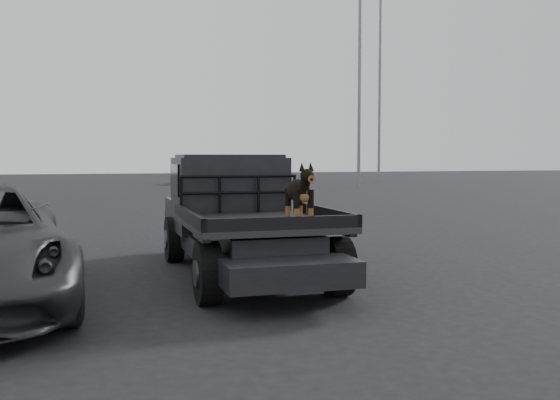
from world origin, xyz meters
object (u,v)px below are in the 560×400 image
object	(u,v)px
flatbed_ute	(243,244)
dog	(299,196)
floodlight_mid	(360,47)
floodlight_far	(380,71)
distant_car_b	(207,171)

from	to	relation	value
flatbed_ute	dog	world-z (taller)	dog
floodlight_mid	floodlight_far	size ratio (longest dim) A/B	1.04
floodlight_mid	floodlight_far	bearing A→B (deg)	56.42
floodlight_mid	floodlight_far	xyz separation A→B (m)	(4.54, 6.84, -0.25)
dog	floodlight_mid	bearing A→B (deg)	64.59
dog	distant_car_b	bearing A→B (deg)	81.83
dog	floodlight_mid	world-z (taller)	floodlight_mid
dog	distant_car_b	size ratio (longest dim) A/B	0.13
dog	floodlight_mid	size ratio (longest dim) A/B	0.05
distant_car_b	floodlight_mid	size ratio (longest dim) A/B	0.39
flatbed_ute	floodlight_far	distance (m)	35.33
flatbed_ute	dog	xyz separation A→B (m)	(0.31, -1.74, 0.83)
flatbed_ute	distant_car_b	world-z (taller)	distant_car_b
flatbed_ute	floodlight_mid	distance (m)	27.44
floodlight_far	dog	bearing A→B (deg)	-117.26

